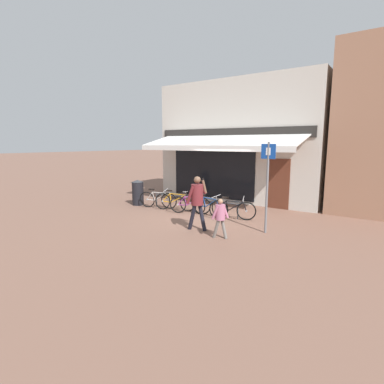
% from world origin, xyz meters
% --- Properties ---
extents(ground_plane, '(160.00, 160.00, 0.00)m').
position_xyz_m(ground_plane, '(0.00, 0.00, 0.00)').
color(ground_plane, brown).
extents(shop_front, '(7.88, 4.95, 5.59)m').
position_xyz_m(shop_front, '(-0.68, 4.23, 2.79)').
color(shop_front, beige).
rests_on(shop_front, ground_plane).
extents(bike_rack_rail, '(3.99, 0.04, 0.57)m').
position_xyz_m(bike_rack_rail, '(-0.84, 0.14, 0.48)').
color(bike_rack_rail, '#47494F').
rests_on(bike_rack_rail, ground_plane).
extents(bicycle_silver, '(1.67, 0.63, 0.86)m').
position_xyz_m(bicycle_silver, '(-2.51, -0.09, 0.37)').
color(bicycle_silver, black).
rests_on(bicycle_silver, ground_plane).
extents(bicycle_orange, '(1.77, 0.71, 0.84)m').
position_xyz_m(bicycle_orange, '(-1.68, 0.02, 0.37)').
color(bicycle_orange, black).
rests_on(bicycle_orange, ground_plane).
extents(bicycle_purple, '(1.57, 0.70, 0.81)m').
position_xyz_m(bicycle_purple, '(-0.83, -0.12, 0.36)').
color(bicycle_purple, black).
rests_on(bicycle_purple, ground_plane).
extents(bicycle_blue, '(1.73, 0.55, 0.86)m').
position_xyz_m(bicycle_blue, '(-0.03, -0.05, 0.38)').
color(bicycle_blue, black).
rests_on(bicycle_blue, ground_plane).
extents(bicycle_black, '(1.63, 0.72, 0.86)m').
position_xyz_m(bicycle_black, '(0.96, -0.02, 0.37)').
color(bicycle_black, black).
rests_on(bicycle_black, ground_plane).
extents(pedestrian_adult, '(0.65, 0.56, 1.73)m').
position_xyz_m(pedestrian_adult, '(0.65, -1.82, 1.05)').
color(pedestrian_adult, black).
rests_on(pedestrian_adult, ground_plane).
extents(pedestrian_child, '(0.44, 0.42, 1.18)m').
position_xyz_m(pedestrian_child, '(1.66, -2.13, 0.70)').
color(pedestrian_child, slate).
rests_on(pedestrian_child, ground_plane).
extents(litter_bin, '(0.51, 0.51, 1.13)m').
position_xyz_m(litter_bin, '(-3.70, -0.07, 0.56)').
color(litter_bin, black).
rests_on(litter_bin, ground_plane).
extents(parking_sign, '(0.44, 0.07, 2.77)m').
position_xyz_m(parking_sign, '(2.54, -0.86, 1.68)').
color(parking_sign, slate).
rests_on(parking_sign, ground_plane).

